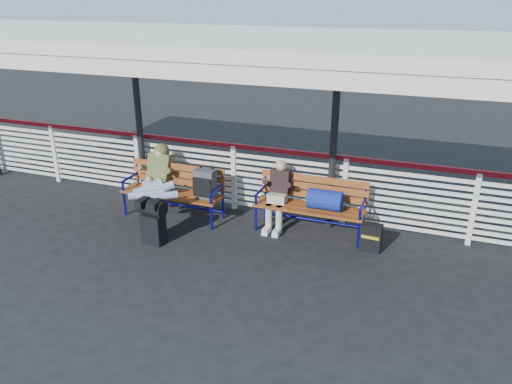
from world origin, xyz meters
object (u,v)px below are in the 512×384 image
at_px(bench_left, 185,185).
at_px(companion_person, 278,194).
at_px(luggage_stack, 153,220).
at_px(suitcase_side, 371,238).
at_px(bench_right, 317,200).
at_px(traveler_man, 155,186).

height_order(bench_left, companion_person, companion_person).
height_order(luggage_stack, bench_left, bench_left).
distance_m(luggage_stack, suitcase_side, 3.39).
height_order(luggage_stack, bench_right, bench_right).
bearing_deg(companion_person, bench_right, 1.02).
relative_size(bench_left, companion_person, 1.57).
distance_m(bench_right, companion_person, 0.67).
relative_size(luggage_stack, suitcase_side, 1.65).
xyz_separation_m(luggage_stack, bench_right, (2.32, 1.25, 0.19)).
bearing_deg(traveler_man, luggage_stack, -63.30).
relative_size(luggage_stack, companion_person, 0.64).
bearing_deg(companion_person, bench_left, -172.49).
height_order(bench_left, bench_right, bench_left).
bearing_deg(bench_left, companion_person, 7.51).
bearing_deg(bench_right, companion_person, -178.98).
bearing_deg(companion_person, suitcase_side, -10.54).
relative_size(traveler_man, companion_person, 1.43).
height_order(luggage_stack, suitcase_side, luggage_stack).
xyz_separation_m(luggage_stack, suitcase_side, (3.25, 0.94, -0.18)).
xyz_separation_m(bench_left, traveler_man, (-0.38, -0.34, 0.06)).
bearing_deg(bench_left, suitcase_side, -1.52).
bearing_deg(traveler_man, suitcase_side, 4.06).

